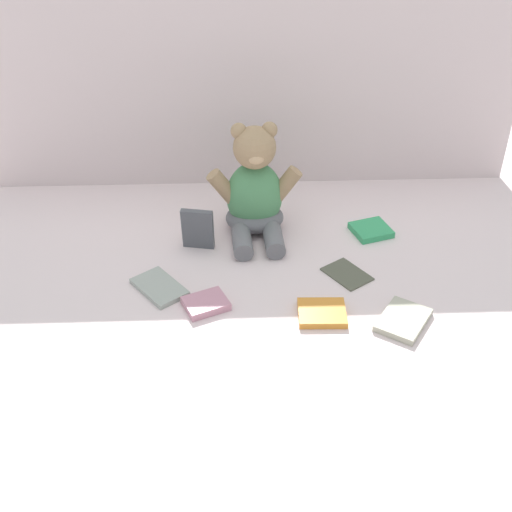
# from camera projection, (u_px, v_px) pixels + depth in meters

# --- Properties ---
(ground_plane) EXTENTS (3.20, 3.20, 0.00)m
(ground_plane) POSITION_uv_depth(u_px,v_px,m) (253.00, 266.00, 1.66)
(ground_plane) COLOR silver
(backdrop_drape) EXTENTS (1.54, 0.03, 0.60)m
(backdrop_drape) POSITION_uv_depth(u_px,v_px,m) (247.00, 86.00, 1.85)
(backdrop_drape) COLOR beige
(backdrop_drape) RESTS_ON ground_plane
(teddy_bear) EXTENTS (0.25, 0.22, 0.30)m
(teddy_bear) POSITION_uv_depth(u_px,v_px,m) (255.00, 193.00, 1.73)
(teddy_bear) COLOR #4C8C59
(teddy_bear) RESTS_ON ground_plane
(book_case_0) EXTENTS (0.15, 0.16, 0.01)m
(book_case_0) POSITION_uv_depth(u_px,v_px,m) (159.00, 287.00, 1.57)
(book_case_0) COLOR #949E94
(book_case_0) RESTS_ON ground_plane
(book_case_1) EXTENTS (0.12, 0.11, 0.02)m
(book_case_1) POSITION_uv_depth(u_px,v_px,m) (206.00, 304.00, 1.52)
(book_case_1) COLOR #BC7F92
(book_case_1) RESTS_ON ground_plane
(book_case_2) EXTENTS (0.12, 0.11, 0.02)m
(book_case_2) POSITION_uv_depth(u_px,v_px,m) (371.00, 230.00, 1.78)
(book_case_2) COLOR #319E60
(book_case_2) RESTS_ON ground_plane
(book_case_3) EXTENTS (0.11, 0.10, 0.02)m
(book_case_3) POSITION_uv_depth(u_px,v_px,m) (322.00, 313.00, 1.49)
(book_case_3) COLOR orange
(book_case_3) RESTS_ON ground_plane
(book_case_4) EXTENTS (0.15, 0.16, 0.02)m
(book_case_4) POSITION_uv_depth(u_px,v_px,m) (403.00, 320.00, 1.47)
(book_case_4) COLOR #A8A690
(book_case_4) RESTS_ON ground_plane
(book_case_5) EXTENTS (0.13, 0.14, 0.01)m
(book_case_5) POSITION_uv_depth(u_px,v_px,m) (347.00, 273.00, 1.62)
(book_case_5) COLOR #4A4E3E
(book_case_5) RESTS_ON ground_plane
(book_case_6) EXTENTS (0.08, 0.04, 0.11)m
(book_case_6) POSITION_uv_depth(u_px,v_px,m) (198.00, 229.00, 1.69)
(book_case_6) COLOR #4A4D53
(book_case_6) RESTS_ON ground_plane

